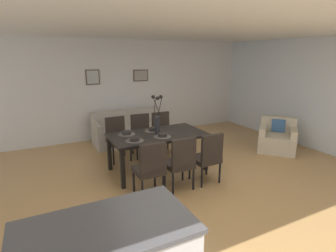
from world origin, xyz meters
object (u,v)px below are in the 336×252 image
(dining_chair_far_left, at_px, (180,161))
(dining_chair_mid_right, at_px, (163,130))
(bowl_far_left, at_px, (162,135))
(bowl_far_right, at_px, (153,129))
(dining_chair_near_left, at_px, (151,167))
(dining_table, at_px, (158,137))
(bowl_near_right, at_px, (127,132))
(bowl_near_left, at_px, (135,139))
(dining_chair_near_right, at_px, (117,136))
(armchair, at_px, (277,138))
(framed_picture_center, at_px, (141,75))
(dining_chair_mid_left, at_px, (208,156))
(dining_chair_far_right, at_px, (142,133))
(framed_picture_left, at_px, (93,77))
(sofa, at_px, (130,131))
(centerpiece_vase, at_px, (157,119))

(dining_chair_far_left, xyz_separation_m, dining_chair_mid_right, (0.53, 1.77, 0.00))
(bowl_far_left, relative_size, bowl_far_right, 1.00)
(dining_chair_near_left, bearing_deg, dining_table, 59.18)
(dining_chair_far_left, height_order, bowl_far_right, dining_chair_far_left)
(dining_table, distance_m, bowl_near_right, 0.59)
(bowl_near_left, bearing_deg, dining_chair_near_right, 89.80)
(bowl_near_left, height_order, armchair, bowl_near_left)
(dining_chair_near_left, distance_m, framed_picture_center, 3.76)
(dining_chair_mid_left, relative_size, bowl_near_left, 5.41)
(dining_chair_far_right, height_order, armchair, dining_chair_far_right)
(dining_table, xyz_separation_m, armchair, (2.99, -0.24, -0.38))
(dining_chair_mid_left, relative_size, framed_picture_center, 2.19)
(dining_table, xyz_separation_m, bowl_far_right, (-0.00, 0.22, 0.11))
(framed_picture_left, bearing_deg, dining_chair_near_right, -85.97)
(dining_table, xyz_separation_m, dining_chair_mid_left, (0.54, -0.89, -0.15))
(bowl_far_left, distance_m, sofa, 2.19)
(dining_chair_far_left, bearing_deg, sofa, 88.45)
(centerpiece_vase, distance_m, bowl_near_left, 0.63)
(dining_chair_near_left, bearing_deg, centerpiece_vase, 59.17)
(bowl_near_right, bearing_deg, armchair, -7.47)
(bowl_near_right, relative_size, framed_picture_left, 0.45)
(dining_table, relative_size, bowl_far_left, 10.59)
(dining_chair_mid_right, xyz_separation_m, framed_picture_center, (0.12, 1.62, 1.14))
(dining_chair_near_right, height_order, dining_chair_mid_right, same)
(bowl_far_right, bearing_deg, sofa, 87.20)
(dining_chair_near_left, relative_size, armchair, 0.82)
(centerpiece_vase, height_order, armchair, centerpiece_vase)
(dining_chair_mid_left, relative_size, sofa, 0.50)
(dining_chair_near_left, bearing_deg, dining_chair_mid_left, -0.67)
(dining_chair_near_right, distance_m, dining_chair_far_right, 0.56)
(dining_chair_far_right, relative_size, dining_chair_mid_right, 1.00)
(sofa, bearing_deg, dining_chair_near_left, -102.27)
(dining_chair_far_left, relative_size, centerpiece_vase, 1.25)
(dining_table, height_order, bowl_far_left, bowl_far_left)
(framed_picture_left, bearing_deg, dining_chair_mid_left, -70.66)
(dining_table, relative_size, dining_chair_near_right, 1.96)
(framed_picture_left, bearing_deg, sofa, -38.93)
(dining_chair_near_left, relative_size, dining_chair_mid_right, 1.00)
(armchair, bearing_deg, bowl_far_right, 171.20)
(bowl_near_right, xyz_separation_m, armchair, (3.53, -0.46, -0.49))
(dining_chair_mid_left, xyz_separation_m, framed_picture_left, (-1.19, 3.40, 1.14))
(dining_chair_far_right, height_order, framed_picture_left, framed_picture_left)
(bowl_near_right, xyz_separation_m, framed_picture_left, (-0.11, 2.29, 0.87))
(bowl_far_right, bearing_deg, dining_table, -90.00)
(dining_chair_mid_right, distance_m, framed_picture_left, 2.31)
(dining_chair_mid_left, height_order, bowl_near_left, dining_chair_mid_left)
(armchair, bearing_deg, dining_chair_mid_right, 155.31)
(dining_table, xyz_separation_m, framed_picture_center, (0.65, 2.51, 0.99))
(bowl_near_right, xyz_separation_m, sofa, (0.62, 1.70, -0.50))
(dining_chair_mid_right, bearing_deg, framed_picture_center, 85.89)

